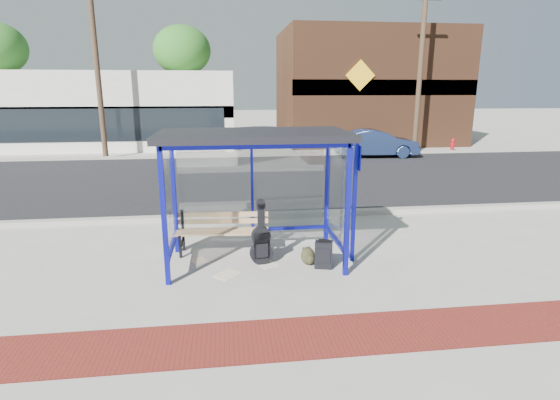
{
  "coord_description": "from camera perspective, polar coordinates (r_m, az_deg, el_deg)",
  "views": [
    {
      "loc": [
        -0.51,
        -7.57,
        3.13
      ],
      "look_at": [
        0.48,
        0.2,
        1.13
      ],
      "focal_mm": 28.0,
      "sensor_mm": 36.0,
      "label": 1
    }
  ],
  "objects": [
    {
      "name": "storefront_white",
      "position": [
        26.96,
        -26.06,
        10.49
      ],
      "size": [
        18.0,
        6.04,
        4.0
      ],
      "color": "silver",
      "rests_on": "ground"
    },
    {
      "name": "newspaper_a",
      "position": [
        8.4,
        -10.5,
        -7.82
      ],
      "size": [
        0.4,
        0.44,
        0.01
      ],
      "primitive_type": "cube",
      "rotation": [
        0.0,
        0.0,
        -1.11
      ],
      "color": "white",
      "rests_on": "ground"
    },
    {
      "name": "brick_paver_strip",
      "position": [
        5.9,
        -1.27,
        -17.72
      ],
      "size": [
        60.0,
        1.0,
        0.01
      ],
      "primitive_type": "cube",
      "color": "maroon",
      "rests_on": "ground"
    },
    {
      "name": "backpack",
      "position": [
        8.07,
        3.73,
        -7.37
      ],
      "size": [
        0.32,
        0.3,
        0.33
      ],
      "rotation": [
        0.0,
        0.0,
        0.31
      ],
      "color": "#272917",
      "rests_on": "ground"
    },
    {
      "name": "bench",
      "position": [
        8.61,
        -7.49,
        -3.79
      ],
      "size": [
        1.81,
        0.56,
        0.84
      ],
      "rotation": [
        0.0,
        0.0,
        -0.07
      ],
      "color": "black",
      "rests_on": "ground"
    },
    {
      "name": "guitar_bag",
      "position": [
        7.99,
        -2.46,
        -5.53
      ],
      "size": [
        0.43,
        0.17,
        1.15
      ],
      "rotation": [
        0.0,
        0.0,
        0.13
      ],
      "color": "black",
      "rests_on": "ground"
    },
    {
      "name": "storefront_brown",
      "position": [
        27.42,
        11.19,
        14.2
      ],
      "size": [
        10.0,
        7.08,
        6.4
      ],
      "color": "#59331E",
      "rests_on": "ground"
    },
    {
      "name": "ground",
      "position": [
        8.21,
        -3.18,
        -8.13
      ],
      "size": [
        120.0,
        120.0,
        0.0
      ],
      "primitive_type": "plane",
      "color": "#B2ADA0",
      "rests_on": "ground"
    },
    {
      "name": "utility_pole_east",
      "position": [
        23.05,
        17.86,
        16.09
      ],
      "size": [
        1.6,
        0.24,
        8.0
      ],
      "color": "#4C3826",
      "rests_on": "ground"
    },
    {
      "name": "far_sidewalk",
      "position": [
        22.8,
        -5.93,
        6.36
      ],
      "size": [
        60.0,
        4.0,
        0.01
      ],
      "primitive_type": "cube",
      "color": "#B2ADA0",
      "rests_on": "ground"
    },
    {
      "name": "curb_far",
      "position": [
        20.91,
        -5.79,
        5.8
      ],
      "size": [
        60.0,
        0.25,
        0.12
      ],
      "primitive_type": "cube",
      "color": "gray",
      "rests_on": "ground"
    },
    {
      "name": "bus_shelter",
      "position": [
        7.74,
        -3.43,
        6.4
      ],
      "size": [
        3.3,
        1.8,
        2.42
      ],
      "color": "#0E119D",
      "rests_on": "ground"
    },
    {
      "name": "utility_pole_west",
      "position": [
        21.7,
        -22.8,
        15.83
      ],
      "size": [
        1.6,
        0.24,
        8.0
      ],
      "color": "#4C3826",
      "rests_on": "ground"
    },
    {
      "name": "newspaper_c",
      "position": [
        8.12,
        -1.7,
        -8.36
      ],
      "size": [
        0.44,
        0.49,
        0.01
      ],
      "primitive_type": "cube",
      "rotation": [
        0.0,
        0.0,
        1.96
      ],
      "color": "white",
      "rests_on": "ground"
    },
    {
      "name": "tree_right",
      "position": [
        32.39,
        17.32,
        17.82
      ],
      "size": [
        3.6,
        3.6,
        7.03
      ],
      "color": "#4C3826",
      "rests_on": "ground"
    },
    {
      "name": "tree_mid",
      "position": [
        29.77,
        -12.68,
        18.46
      ],
      "size": [
        3.6,
        3.6,
        7.03
      ],
      "color": "#4C3826",
      "rests_on": "ground"
    },
    {
      "name": "suitcase",
      "position": [
        7.91,
        5.71,
        -7.12
      ],
      "size": [
        0.35,
        0.27,
        0.54
      ],
      "rotation": [
        0.0,
        0.0,
        -0.26
      ],
      "color": "black",
      "rests_on": "ground"
    },
    {
      "name": "sign_post",
      "position": [
        8.0,
        9.78,
        0.98
      ],
      "size": [
        0.1,
        0.29,
        2.34
      ],
      "rotation": [
        0.0,
        0.0,
        -0.06
      ],
      "color": "#0E119A",
      "rests_on": "ground"
    },
    {
      "name": "street_asphalt",
      "position": [
        15.89,
        -5.27,
        2.9
      ],
      "size": [
        60.0,
        10.0,
        0.0
      ],
      "primitive_type": "cube",
      "color": "black",
      "rests_on": "ground"
    },
    {
      "name": "parked_car",
      "position": [
        21.19,
        12.42,
        7.24
      ],
      "size": [
        3.97,
        1.57,
        1.29
      ],
      "primitive_type": "imported",
      "rotation": [
        0.0,
        0.0,
        1.52
      ],
      "color": "navy",
      "rests_on": "ground"
    },
    {
      "name": "fire_hydrant",
      "position": [
        24.21,
        21.62,
        6.76
      ],
      "size": [
        0.29,
        0.2,
        0.67
      ],
      "rotation": [
        0.0,
        0.0,
        -0.0
      ],
      "color": "#B60D17",
      "rests_on": "ground"
    },
    {
      "name": "curb_near",
      "position": [
        10.93,
        -4.29,
        -2.06
      ],
      "size": [
        60.0,
        0.25,
        0.12
      ],
      "primitive_type": "cube",
      "color": "gray",
      "rests_on": "ground"
    },
    {
      "name": "newspaper_b",
      "position": [
        7.74,
        -6.88,
        -9.66
      ],
      "size": [
        0.53,
        0.54,
        0.01
      ],
      "primitive_type": "cube",
      "rotation": [
        0.0,
        0.0,
        0.82
      ],
      "color": "white",
      "rests_on": "ground"
    }
  ]
}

